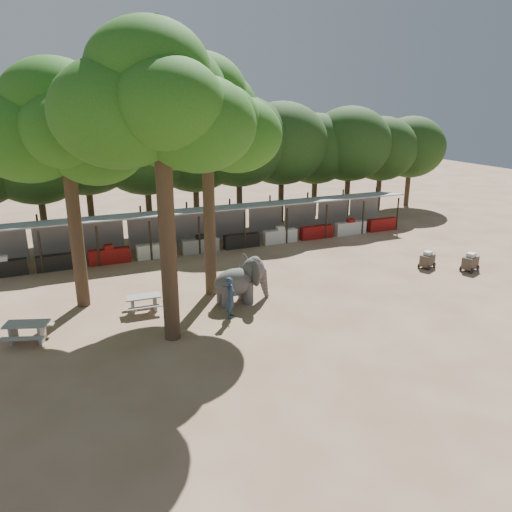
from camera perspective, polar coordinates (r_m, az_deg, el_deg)
name	(u,v)px	position (r m, az deg, el deg)	size (l,w,h in m)	color
ground	(325,332)	(21.29, 7.93, -8.56)	(100.00, 100.00, 0.00)	brown
vendor_stalls	(216,229)	(32.76, -4.56, 3.12)	(28.00, 2.99, 2.80)	gray
yard_tree_left	(60,126)	(23.46, -21.45, 13.67)	(7.10, 6.90, 11.02)	#332316
yard_tree_center	(155,102)	(18.85, -11.49, 16.91)	(7.10, 6.90, 12.04)	#332316
yard_tree_back	(202,116)	(23.51, -6.17, 15.58)	(7.10, 6.90, 11.36)	#332316
backdrop_trees	(191,154)	(36.86, -7.40, 11.48)	(46.46, 5.95, 8.33)	#332316
elephant	(241,280)	(23.62, -1.68, -2.80)	(2.87, 2.20, 2.20)	#424040
handler	(231,298)	(22.06, -2.93, -4.76)	(0.68, 0.45, 1.89)	#26384C
picnic_table_near	(27,330)	(21.98, -24.68, -7.67)	(2.07, 1.97, 0.83)	gray
picnic_table_far	(144,301)	(23.37, -12.73, -5.08)	(1.56, 1.42, 0.75)	gray
cart_front	(470,262)	(30.62, 23.29, -0.63)	(1.24, 1.01, 1.04)	#3A2F28
cart_back	(427,260)	(30.29, 18.99, -0.39)	(1.17, 0.99, 0.97)	#3A2F28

